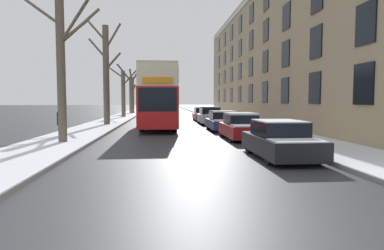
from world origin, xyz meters
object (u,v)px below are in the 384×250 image
(parked_car_0, at_px, (280,141))
(parked_car_4, at_px, (203,114))
(parked_car_2, at_px, (223,121))
(bare_tree_left_0, at_px, (61,53))
(bare_tree_left_2, at_px, (123,92))
(parked_car_3, at_px, (210,116))
(bare_tree_left_1, at_px, (106,72))
(bare_tree_left_3, at_px, (132,92))
(double_decker_bus, at_px, (159,95))
(parked_car_1, at_px, (241,127))
(pedestrian_left_sidewalk, at_px, (61,123))

(parked_car_0, xyz_separation_m, parked_car_4, (0.00, 22.99, 0.01))
(parked_car_2, bearing_deg, bare_tree_left_0, -141.05)
(bare_tree_left_2, height_order, parked_car_3, bare_tree_left_2)
(bare_tree_left_1, distance_m, bare_tree_left_2, 12.80)
(bare_tree_left_3, distance_m, double_decker_bus, 27.31)
(parked_car_1, height_order, parked_car_3, parked_car_3)
(bare_tree_left_3, relative_size, parked_car_4, 1.85)
(double_decker_bus, bearing_deg, parked_car_0, -72.89)
(parked_car_0, bearing_deg, double_decker_bus, 107.11)
(bare_tree_left_0, bearing_deg, parked_car_1, 10.77)
(bare_tree_left_2, relative_size, parked_car_3, 1.36)
(double_decker_bus, distance_m, parked_car_0, 14.94)
(parked_car_3, bearing_deg, bare_tree_left_1, -169.70)
(parked_car_4, bearing_deg, bare_tree_left_2, 145.50)
(double_decker_bus, xyz_separation_m, parked_car_2, (4.36, -2.88, -1.83))
(bare_tree_left_1, bearing_deg, bare_tree_left_0, -90.37)
(parked_car_2, bearing_deg, pedestrian_left_sidewalk, -151.84)
(parked_car_1, relative_size, parked_car_4, 1.04)
(bare_tree_left_0, distance_m, parked_car_1, 9.42)
(double_decker_bus, relative_size, pedestrian_left_sidewalk, 7.18)
(double_decker_bus, height_order, parked_car_0, double_decker_bus)
(bare_tree_left_1, relative_size, bare_tree_left_3, 1.12)
(parked_car_3, xyz_separation_m, parked_car_4, (-0.00, 5.29, -0.06))
(parked_car_0, height_order, parked_car_2, parked_car_2)
(parked_car_1, xyz_separation_m, parked_car_4, (0.00, 17.00, -0.01))
(parked_car_3, bearing_deg, double_decker_bus, -141.05)
(bare_tree_left_3, bearing_deg, parked_car_4, -64.34)
(bare_tree_left_0, height_order, parked_car_0, bare_tree_left_0)
(parked_car_3, bearing_deg, parked_car_0, -90.00)
(bare_tree_left_1, xyz_separation_m, bare_tree_left_3, (-0.20, 24.97, -0.93))
(double_decker_bus, bearing_deg, pedestrian_left_sidewalk, -122.07)
(bare_tree_left_1, distance_m, parked_car_0, 18.62)
(double_decker_bus, height_order, pedestrian_left_sidewalk, double_decker_bus)
(parked_car_0, relative_size, parked_car_4, 1.02)
(parked_car_1, bearing_deg, bare_tree_left_2, 110.57)
(bare_tree_left_3, distance_m, parked_car_2, 31.19)
(bare_tree_left_3, relative_size, double_decker_bus, 0.64)
(bare_tree_left_2, distance_m, parked_car_2, 19.73)
(bare_tree_left_1, distance_m, bare_tree_left_3, 24.99)
(bare_tree_left_3, relative_size, parked_car_2, 1.81)
(bare_tree_left_1, distance_m, parked_car_1, 13.75)
(bare_tree_left_1, height_order, parked_car_1, bare_tree_left_1)
(parked_car_0, distance_m, pedestrian_left_sidewalk, 11.24)
(parked_car_0, height_order, parked_car_1, parked_car_1)
(bare_tree_left_3, xyz_separation_m, parked_car_3, (8.71, -23.42, -2.65))
(parked_car_3, relative_size, pedestrian_left_sidewalk, 2.69)
(bare_tree_left_1, xyz_separation_m, bare_tree_left_2, (-0.08, 12.74, -1.27))
(bare_tree_left_2, bearing_deg, double_decker_bus, -73.95)
(bare_tree_left_0, distance_m, bare_tree_left_1, 11.80)
(parked_car_0, distance_m, parked_car_2, 11.30)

